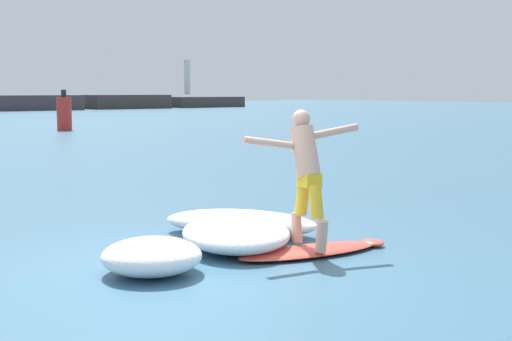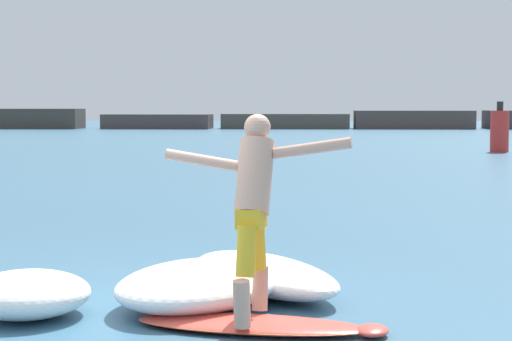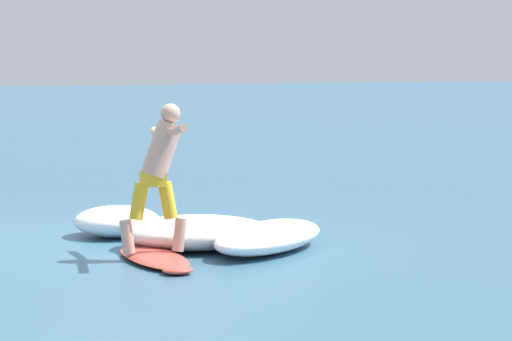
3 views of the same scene
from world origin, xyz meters
name	(u,v)px [view 2 (image 2 of 3)]	position (x,y,z in m)	size (l,w,h in m)	color
ground_plane	(86,317)	(0.00, 0.00, 0.00)	(200.00, 200.00, 0.00)	#37637E
rock_jetty_breakwater	(430,120)	(14.21, 62.00, 0.71)	(70.17, 5.06, 5.40)	#3C3833
surfboard	(256,324)	(1.44, -0.39, 0.05)	(2.07, 0.93, 0.23)	#DB4A3D
surfer	(254,199)	(1.42, -0.31, 1.04)	(1.52, 0.78, 1.63)	#D6A188
channel_marker_buoy	(500,131)	(10.43, 26.55, 0.83)	(0.71, 0.71, 1.97)	red
wave_foam_at_tail	(199,285)	(0.92, 0.40, 0.20)	(1.99, 2.18, 0.39)	white
wave_foam_at_nose	(263,274)	(1.48, 1.03, 0.17)	(1.90, 2.24, 0.34)	white
wave_foam_beside	(27,294)	(-0.50, 0.01, 0.19)	(1.17, 1.18, 0.38)	white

